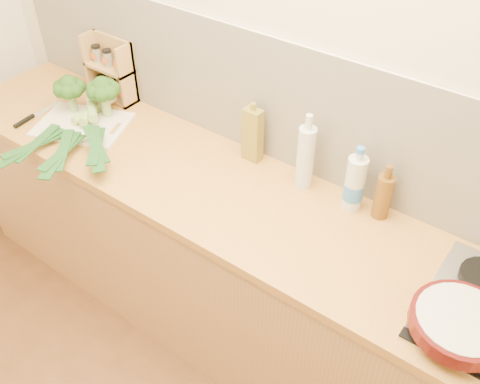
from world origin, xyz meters
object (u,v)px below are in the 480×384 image
object	(u,v)px
spice_rack	(113,72)
skillet	(461,323)
chopping_board	(83,125)
chefs_knife	(30,118)

from	to	relation	value
spice_rack	skillet	bearing A→B (deg)	-11.55
chopping_board	skillet	size ratio (longest dim) A/B	0.94
chefs_knife	spice_rack	world-z (taller)	spice_rack
skillet	spice_rack	size ratio (longest dim) A/B	1.40
skillet	spice_rack	bearing A→B (deg)	162.81
chopping_board	skillet	distance (m)	1.81
chefs_knife	spice_rack	distance (m)	0.45
skillet	chefs_knife	bearing A→B (deg)	174.67
chopping_board	chefs_knife	xyz separation A→B (m)	(-0.24, -0.11, 0.00)
chefs_knife	skillet	world-z (taller)	skillet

